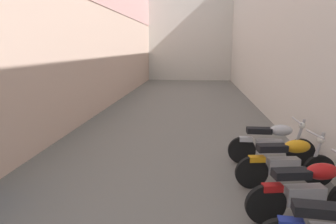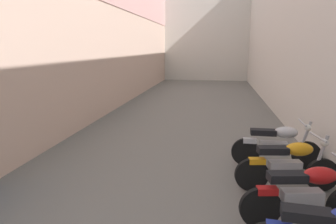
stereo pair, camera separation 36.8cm
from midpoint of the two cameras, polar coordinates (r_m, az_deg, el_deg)
The scene contains 7 objects.
ground_plane at distance 9.67m, azimuth 4.22°, elevation -3.23°, with size 41.61×41.61×0.00m, color #66635E.
building_left at distance 12.05m, azimuth -11.61°, elevation 17.42°, with size 0.45×25.61×7.38m.
building_right at distance 11.68m, azimuth 23.18°, elevation 17.90°, with size 0.45×25.61×7.85m.
building_far_end at distance 25.13m, azimuth 7.61°, elevation 13.81°, with size 9.37×2.00×6.79m, color beige.
motorcycle_fifth at distance 4.94m, azimuth 26.28°, elevation -13.54°, with size 1.84×0.58×1.04m.
motorcycle_sixth at distance 5.95m, azimuth 23.11°, elevation -8.92°, with size 1.84×0.58×1.04m.
motorcycle_seventh at distance 6.99m, azimuth 20.95°, elevation -5.69°, with size 1.85×0.58×1.04m.
Camera 2 is at (0.96, 1.53, 2.52)m, focal length 32.84 mm.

